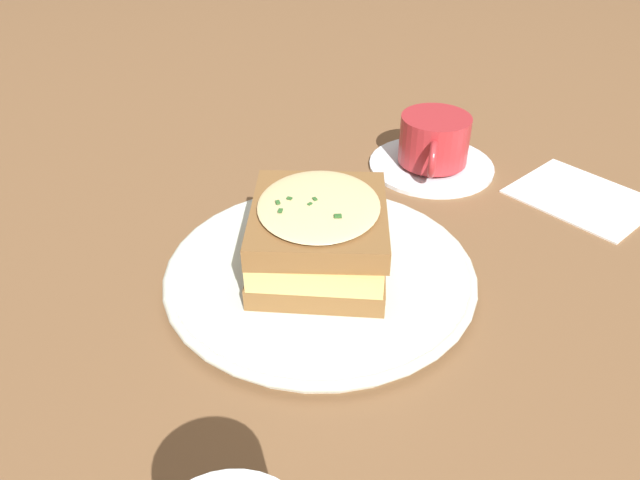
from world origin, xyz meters
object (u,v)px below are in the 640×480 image
object	(u,v)px
teacup_with_saucer	(433,148)
napkin	(582,197)
sandwich	(319,236)
dinner_plate	(320,273)

from	to	relation	value
teacup_with_saucer	napkin	distance (m)	0.17
sandwich	napkin	bearing A→B (deg)	65.42
napkin	sandwich	bearing A→B (deg)	-114.58
dinner_plate	teacup_with_saucer	world-z (taller)	teacup_with_saucer
sandwich	napkin	world-z (taller)	sandwich
sandwich	napkin	distance (m)	0.31
dinner_plate	napkin	distance (m)	0.31
dinner_plate	teacup_with_saucer	xyz separation A→B (m)	(-0.03, 0.24, 0.02)
dinner_plate	teacup_with_saucer	distance (m)	0.24
teacup_with_saucer	napkin	world-z (taller)	teacup_with_saucer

